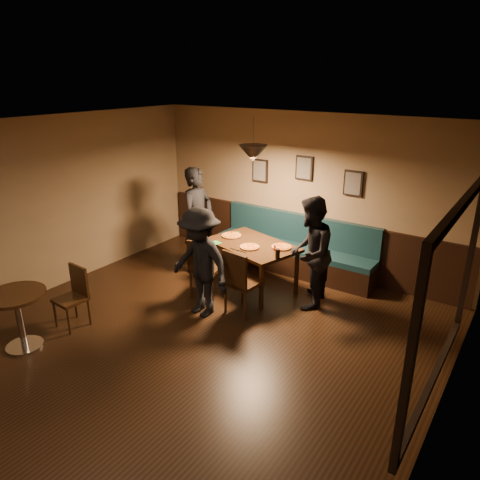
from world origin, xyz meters
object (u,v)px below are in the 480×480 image
Objects in this scene: soda_glass at (278,254)px; tabasco_bottle at (275,247)px; chair_near_right at (244,281)px; diner_right at (310,253)px; cafe_table at (20,321)px; booth_bench at (294,245)px; diner_front at (200,263)px; cafe_chair_far at (70,298)px; dining_table at (252,265)px; diner_left at (198,220)px; chair_near_left at (206,267)px.

soda_glass reaches higher than tabasco_bottle.
chair_near_right is at bearing -123.17° from soda_glass.
soda_glass is (-0.39, -0.29, -0.01)m from diner_right.
cafe_table is (-1.95, -3.14, -0.44)m from tabasco_bottle.
diner_right is at bearing -51.30° from booth_bench.
diner_right is at bearing 51.66° from diner_front.
diner_front is 1.88m from cafe_chair_far.
booth_bench is 26.97× the size of tabasco_bottle.
cafe_table is at bearing -121.87° from tabasco_bottle.
dining_table is 3.53m from cafe_table.
diner_left is at bearing 168.70° from soda_glass.
cafe_chair_far is (-1.28, -1.32, -0.39)m from diner_front.
chair_near_left is 6.41× the size of soda_glass.
chair_near_right is at bearing 52.64° from cafe_table.
tabasco_bottle reaches higher than dining_table.
cafe_chair_far is at bearing 84.03° from cafe_table.
soda_glass reaches higher than cafe_chair_far.
chair_near_left is at bearing -108.51° from dining_table.
diner_right is (0.69, 0.75, 0.36)m from chair_near_right.
booth_bench is at bearing 90.01° from dining_table.
diner_right reaches higher than cafe_chair_far.
chair_near_left is (-0.70, -1.63, -0.01)m from booth_bench.
chair_near_right is at bearing 46.31° from diner_front.
diner_left is (-1.54, 0.83, 0.44)m from chair_near_right.
booth_bench is 19.45× the size of soda_glass.
chair_near_left is (-0.44, -0.66, 0.10)m from dining_table.
chair_near_right is 6.57× the size of soda_glass.
chair_near_right is 0.62× the size of diner_front.
diner_left is 17.01× the size of tabasco_bottle.
chair_near_right is 0.54× the size of diner_left.
soda_glass is at bearing -102.61° from diner_left.
booth_bench is at bearing -155.38° from diner_right.
chair_near_right reaches higher than booth_bench.
chair_near_right is 1.28× the size of cafe_table.
tabasco_bottle is at bearing 7.86° from dining_table.
dining_table is at bearing 43.77° from chair_near_left.
diner_front reaches higher than dining_table.
tabasco_bottle is (-0.59, -0.03, -0.03)m from diner_right.
diner_right is 0.59m from tabasco_bottle.
soda_glass is 3.04m from cafe_chair_far.
diner_left is 1.65m from tabasco_bottle.
diner_left is 1.09× the size of diner_right.
chair_near_left is 1.13× the size of cafe_chair_far.
diner_left is at bearing 123.41° from chair_near_left.
diner_right is at bearing 13.72° from dining_table.
soda_glass is at bearing 4.86° from chair_near_left.
chair_near_right is 1.08m from diner_right.
diner_front is 2.09× the size of cafe_table.
diner_left reaches higher than cafe_chair_far.
tabasco_bottle is (0.46, -0.06, 0.45)m from dining_table.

